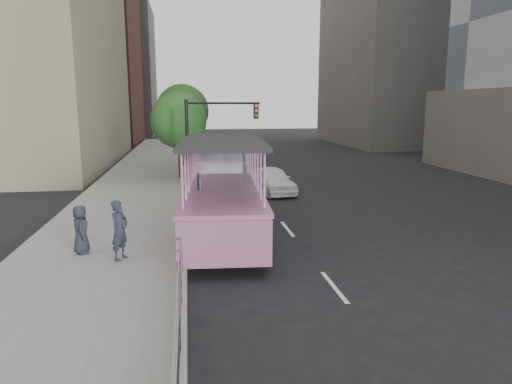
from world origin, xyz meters
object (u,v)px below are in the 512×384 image
at_px(traffic_signal, 208,130).
at_px(street_tree_near, 180,122).
at_px(pedestrian_near, 120,230).
at_px(pedestrian_far, 81,229).
at_px(parking_sign, 199,198).
at_px(street_tree_far, 184,113).
at_px(duck_boat, 223,195).
at_px(car, 272,180).

relative_size(traffic_signal, street_tree_near, 0.91).
distance_m(pedestrian_near, traffic_signal, 12.79).
height_order(pedestrian_near, pedestrian_far, pedestrian_near).
relative_size(pedestrian_near, parking_sign, 0.74).
bearing_deg(pedestrian_far, street_tree_near, -24.41).
xyz_separation_m(pedestrian_far, street_tree_far, (3.18, 20.80, 3.23)).
height_order(parking_sign, traffic_signal, traffic_signal).
relative_size(parking_sign, street_tree_near, 0.43).
distance_m(duck_boat, pedestrian_near, 5.43).
relative_size(car, parking_sign, 1.77).
height_order(duck_boat, pedestrian_near, duck_boat).
bearing_deg(duck_boat, parking_sign, -123.19).
distance_m(car, street_tree_far, 12.01).
bearing_deg(street_tree_far, parking_sign, -88.26).
bearing_deg(car, parking_sign, -125.41).
height_order(duck_boat, pedestrian_far, duck_boat).
bearing_deg(traffic_signal, street_tree_far, 98.43).
xyz_separation_m(pedestrian_far, parking_sign, (3.75, 1.87, 0.51)).
bearing_deg(pedestrian_near, duck_boat, -11.64).
relative_size(duck_boat, street_tree_far, 1.76).
bearing_deg(street_tree_near, duck_boat, -81.13).
height_order(traffic_signal, street_tree_far, street_tree_far).
height_order(car, street_tree_near, street_tree_near).
height_order(duck_boat, parking_sign, duck_boat).
distance_m(duck_boat, street_tree_near, 11.79).
height_order(parking_sign, street_tree_near, street_tree_near).
distance_m(pedestrian_near, street_tree_far, 21.88).
height_order(car, traffic_signal, traffic_signal).
xyz_separation_m(duck_boat, pedestrian_near, (-3.46, -4.18, -0.16)).
distance_m(car, pedestrian_far, 13.18).
bearing_deg(car, traffic_signal, 156.14).
distance_m(pedestrian_near, street_tree_near, 15.88).
bearing_deg(duck_boat, traffic_signal, 91.30).
relative_size(duck_boat, traffic_signal, 2.18).
height_order(pedestrian_far, parking_sign, parking_sign).
bearing_deg(street_tree_far, traffic_signal, -81.57).
height_order(pedestrian_near, street_tree_far, street_tree_far).
relative_size(car, pedestrian_near, 2.40).
xyz_separation_m(car, parking_sign, (-4.31, -8.55, 0.84)).
distance_m(duck_boat, car, 7.78).
xyz_separation_m(car, pedestrian_far, (-8.06, -10.43, 0.33)).
distance_m(duck_boat, street_tree_far, 17.71).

